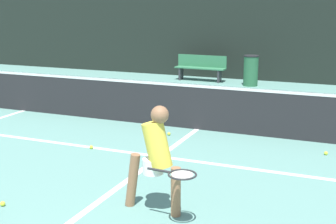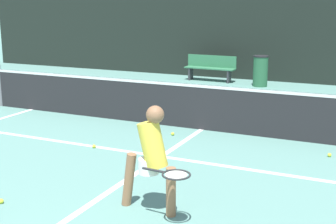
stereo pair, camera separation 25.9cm
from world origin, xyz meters
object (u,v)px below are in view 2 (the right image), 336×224
at_px(parked_car, 184,49).
at_px(courtside_bench, 210,67).
at_px(player_practicing, 152,155).
at_px(trash_bin, 260,71).

bearing_deg(parked_car, courtside_bench, -57.04).
xyz_separation_m(player_practicing, courtside_bench, (-2.81, 9.96, -0.28)).
height_order(courtside_bench, trash_bin, trash_bin).
xyz_separation_m(courtside_bench, parked_car, (-2.77, 4.27, 0.12)).
bearing_deg(trash_bin, player_practicing, -83.97).
distance_m(trash_bin, parked_car, 6.48).
relative_size(player_practicing, trash_bin, 1.42).
xyz_separation_m(player_practicing, parked_car, (-5.58, 14.23, -0.16)).
distance_m(courtside_bench, parked_car, 5.09).
bearing_deg(trash_bin, courtside_bench, 169.53).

